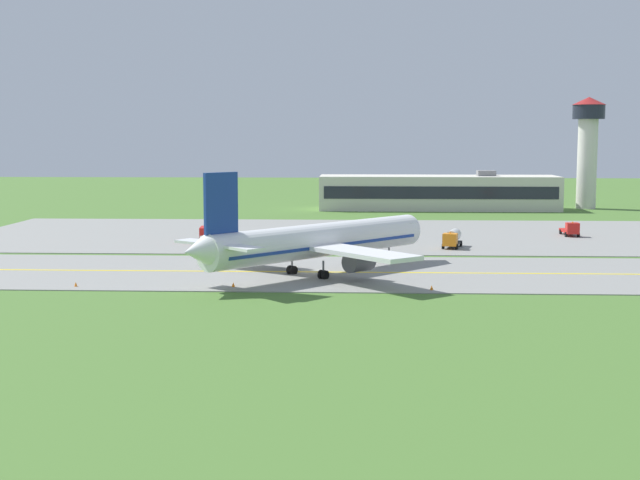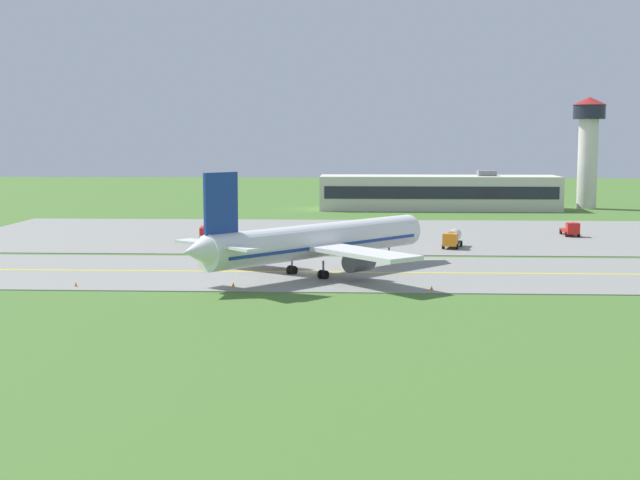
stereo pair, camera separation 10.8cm
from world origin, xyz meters
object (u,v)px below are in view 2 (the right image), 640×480
service_truck_pushback (571,230)px  service_truck_catering (371,228)px  airplane_lead (316,241)px  control_tower (588,141)px  service_truck_baggage (208,233)px  service_truck_fuel (452,238)px

service_truck_pushback → service_truck_catering: bearing=-176.2°
airplane_lead → control_tower: control_tower is taller
service_truck_pushback → service_truck_baggage: bearing=-168.7°
airplane_lead → service_truck_catering: size_ratio=5.38×
airplane_lead → control_tower: 116.87m
airplane_lead → service_truck_catering: bearing=80.5°
airplane_lead → service_truck_fuel: bearing=55.3°
service_truck_pushback → control_tower: bearing=73.9°
service_truck_catering → control_tower: bearing=50.5°
airplane_lead → service_truck_pushback: 59.00m
service_truck_fuel → control_tower: bearing=63.0°
service_truck_fuel → service_truck_pushback: service_truck_fuel is taller
service_truck_baggage → airplane_lead: bearing=-59.7°
control_tower → service_truck_pushback: bearing=-106.1°
airplane_lead → service_truck_baggage: bearing=120.3°
service_truck_catering → airplane_lead: bearing=-99.5°
service_truck_fuel → service_truck_catering: (-11.94, 14.07, 0.00)m
service_truck_baggage → service_truck_pushback: service_truck_baggage is taller
airplane_lead → control_tower: (56.70, 101.58, 11.22)m
airplane_lead → service_truck_catering: 41.80m
airplane_lead → service_truck_pushback: size_ratio=5.05×
service_truck_fuel → service_truck_pushback: bearing=37.6°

